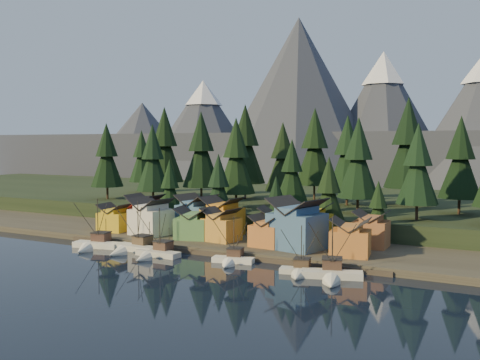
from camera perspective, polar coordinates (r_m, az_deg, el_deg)
The scene contains 44 objects.
ground at distance 106.58m, azimuth -7.63°, elevation -9.49°, with size 500.00×500.00×0.00m, color black.
shore_strip at distance 140.20m, azimuth 1.97°, elevation -5.88°, with size 400.00×50.00×1.50m, color #373228.
hillside at distance 185.67m, azimuth 8.76°, elevation -2.79°, with size 420.00×100.00×6.00m, color black.
dock at distance 119.94m, azimuth -3.00°, elevation -7.70°, with size 80.00×4.00×1.00m, color #473F33.
mountain_ridge at distance 304.71m, azimuth 15.74°, elevation 4.09°, with size 560.00×190.00×90.00m.
boat_0 at distance 130.54m, azimuth -15.35°, elevation -6.03°, with size 11.87×12.53×12.84m.
boat_1 at distance 124.64m, azimuth -11.46°, elevation -6.48°, with size 12.01×12.90×12.63m.
boat_2 at distance 118.01m, azimuth -9.09°, elevation -7.09°, with size 10.56×11.46×11.80m.
boat_4 at distance 110.74m, azimuth -0.89°, elevation -7.87°, with size 9.23×9.72×10.58m.
boat_5 at distance 102.17m, azimuth 6.43°, elevation -8.91°, with size 8.52×9.03×10.23m.
boat_6 at distance 99.47m, azimuth 9.77°, elevation -9.14°, with size 11.95×12.43×12.53m.
house_front_0 at distance 145.00m, azimuth -13.25°, elevation -3.84°, with size 7.76×7.40×7.20m.
house_front_1 at distance 137.59m, azimuth -9.48°, elevation -3.75°, with size 9.99×9.68×9.29m.
house_front_2 at distance 130.71m, azimuth -5.03°, elevation -4.51°, with size 9.54×9.58×7.62m.
house_front_3 at distance 127.41m, azimuth -2.01°, elevation -4.67°, with size 8.45×8.13×7.82m.
house_front_4 at distance 120.91m, azimuth 3.05°, elevation -5.33°, with size 7.45×7.96×7.06m.
house_front_5 at distance 118.10m, azimuth 6.09°, elevation -4.50°, with size 12.66×11.94×11.22m.
house_front_6 at distance 112.89m, azimuth 11.70°, elevation -5.88°, with size 8.76×8.40×7.78m.
house_back_0 at distance 148.06m, azimuth -10.09°, elevation -3.23°, with size 8.89×8.57×9.20m.
house_back_1 at distance 141.44m, azimuth -4.66°, elevation -3.42°, with size 9.76×9.85×9.64m.
house_back_2 at distance 134.95m, azimuth -1.88°, elevation -3.77°, with size 9.25×8.52×9.63m.
house_back_3 at distance 127.26m, azimuth 3.93°, elevation -4.60°, with size 9.27×8.58×8.16m.
house_back_4 at distance 125.35m, azimuth 7.71°, elevation -4.49°, with size 9.43×9.13×9.26m.
house_back_5 at distance 123.21m, azimuth 13.83°, elevation -5.00°, with size 7.44×7.52×8.17m.
tree_hill_0 at distance 183.22m, azimuth -14.02°, elevation 2.35°, with size 10.90×10.90×25.39m.
tree_hill_1 at distance 188.06m, azimuth -8.04°, elevation 3.45°, with size 13.43×13.43×31.29m.
tree_hill_2 at distance 166.12m, azimuth -9.29°, elevation 2.09°, with size 10.53×10.53×24.54m.
tree_hill_3 at distance 170.24m, azimuth -4.16°, elevation 2.96°, with size 12.36×12.36×28.79m.
tree_hill_4 at distance 179.28m, azimuth 0.57°, elevation 3.52°, with size 13.58×13.58×31.65m.
tree_hill_5 at distance 152.57m, azimuth -0.42°, elevation 2.29°, with size 11.18×11.18×26.05m.
tree_hill_6 at distance 162.60m, azimuth 4.58°, elevation 2.20°, with size 10.77×10.77×25.09m.
tree_hill_7 at distance 143.19m, azimuth 5.55°, elevation 0.79°, with size 8.50×8.50×19.81m.
tree_hill_8 at distance 163.00m, azimuth 11.39°, elevation 2.53°, with size 11.64×11.64×27.13m.
tree_hill_9 at distance 144.48m, azimuth 12.50°, elevation 2.00°, with size 10.99×10.99×25.60m.
tree_hill_10 at distance 166.99m, azimuth 17.47°, elevation 3.44°, with size 13.90×13.90×32.39m.
tree_hill_11 at distance 136.18m, azimuth 18.43°, elevation 1.33°, with size 10.16×10.16×23.67m.
tree_hill_12 at distance 150.95m, azimuth 22.45°, elevation 1.93°, with size 11.11×11.11×25.87m.
tree_hill_15 at distance 176.86m, azimuth 7.97°, elevation 3.23°, with size 12.98×12.98×30.24m.
tree_hill_16 at distance 206.98m, azimuth -10.44°, elevation 2.31°, with size 10.16×10.16×23.66m.
tree_shore_0 at distance 153.04m, azimuth -7.49°, elevation -0.94°, with size 8.02×8.02×18.69m.
tree_shore_1 at distance 144.30m, azimuth -2.31°, elevation -0.83°, with size 8.76×8.76×20.40m.
tree_shore_2 at distance 136.85m, azimuth 3.86°, elevation -2.36°, with size 6.43×6.43×14.97m.
tree_shore_3 at distance 131.51m, azimuth 9.45°, elevation -1.45°, with size 8.59×8.59×20.02m.
tree_shore_4 at distance 128.55m, azimuth 14.51°, elevation -2.98°, with size 6.26×6.26×14.58m.
Camera 1 is at (60.47, -84.18, 24.83)m, focal length 40.00 mm.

